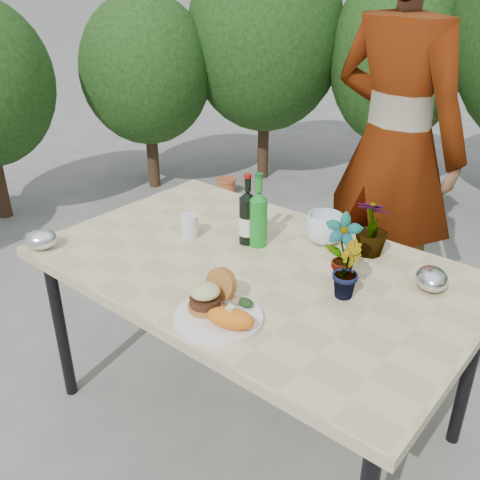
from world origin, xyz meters
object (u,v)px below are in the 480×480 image
Objects in this scene: wine_bottle at (248,218)px; person at (394,147)px; patio_table at (254,277)px; dinner_plate at (218,318)px.

person reaches higher than wine_bottle.
patio_table is 0.38m from dinner_plate.
patio_table is 0.81× the size of person.
dinner_plate reaches higher than patio_table.
wine_bottle is at bearing 88.48° from person.
patio_table is at bearing 97.50° from person.
wine_bottle reaches higher than patio_table.
wine_bottle is 0.15× the size of person.
person reaches higher than patio_table.
dinner_plate is at bearing -73.88° from wine_bottle.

